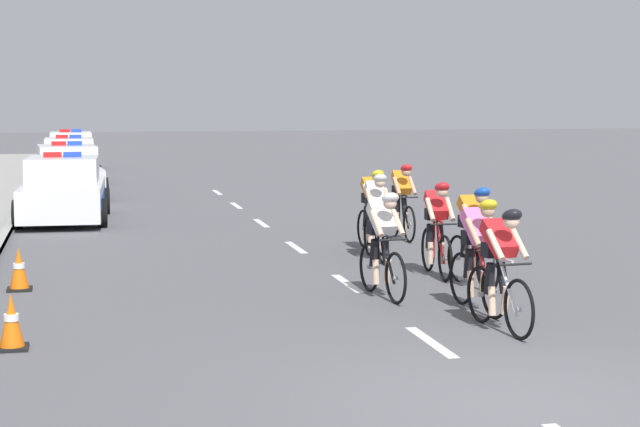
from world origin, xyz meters
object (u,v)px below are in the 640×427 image
cyclist_eighth (402,200)px  police_car_nearest (64,192)px  police_car_second (67,173)px  police_car_furthest (71,152)px  cyclist_fourth (473,235)px  cyclist_second (478,253)px  cyclist_fifth (437,227)px  cyclist_lead (500,267)px  traffic_cone_near (19,270)px  cyclist_third (383,243)px  cyclist_sixth (376,215)px  cyclist_seventh (373,209)px  traffic_cone_mid (11,322)px  police_car_third (69,162)px

cyclist_eighth → police_car_nearest: bearing=144.7°
police_car_second → police_car_furthest: same height
cyclist_fourth → cyclist_second: bearing=-108.8°
cyclist_fifth → police_car_furthest: police_car_furthest is taller
police_car_nearest → police_car_second: (0.00, 6.10, 0.00)m
cyclist_eighth → cyclist_lead: bearing=-98.9°
traffic_cone_near → cyclist_second: bearing=-26.1°
cyclist_third → traffic_cone_near: size_ratio=2.69×
cyclist_third → cyclist_eighth: bearing=70.5°
cyclist_second → cyclist_sixth: 4.69m
traffic_cone_near → police_car_second: bearing=88.0°
traffic_cone_near → cyclist_seventh: bearing=23.7°
police_car_second → traffic_cone_mid: bearing=-91.2°
cyclist_third → cyclist_fourth: size_ratio=1.00×
police_car_second → police_car_third: same height
cyclist_second → cyclist_sixth: size_ratio=1.00×
police_car_second → traffic_cone_mid: (-0.38, -18.79, -0.37)m
traffic_cone_mid → traffic_cone_near: bearing=91.9°
cyclist_fifth → police_car_nearest: bearing=123.0°
cyclist_seventh → police_car_third: (-5.63, 17.65, -0.11)m
police_car_nearest → police_car_furthest: (0.00, 17.77, 0.00)m
police_car_nearest → police_car_second: size_ratio=0.99×
police_car_second → traffic_cone_near: 15.01m
cyclist_lead → cyclist_seventh: bearing=87.6°
police_car_third → cyclist_lead: bearing=-77.7°
cyclist_second → police_car_third: 23.94m
police_car_second → police_car_furthest: 11.67m
police_car_second → cyclist_seventh: bearing=-65.4°
cyclist_lead → cyclist_fifth: bearing=82.2°
cyclist_fourth → police_car_furthest: (-6.11, 27.87, -0.11)m
police_car_nearest → police_car_second: 6.10m
cyclist_third → traffic_cone_near: (-5.07, 1.73, -0.48)m
cyclist_seventh → cyclist_eighth: bearing=55.6°
cyclist_second → traffic_cone_near: 6.73m
cyclist_seventh → police_car_furthest: police_car_furthest is taller
police_car_furthest → police_car_nearest: bearing=-90.0°
cyclist_second → police_car_second: bearing=107.1°
cyclist_fourth → police_car_third: police_car_third is taller
cyclist_fourth → police_car_nearest: police_car_nearest is taller
cyclist_eighth → police_car_furthest: size_ratio=0.39×
cyclist_lead → cyclist_fifth: 3.98m
cyclist_lead → traffic_cone_mid: 5.76m
cyclist_seventh → cyclist_fifth: bearing=-84.8°
cyclist_third → cyclist_seventh: same height
cyclist_seventh → cyclist_eighth: same height
cyclist_sixth → cyclist_second: bearing=-88.9°
cyclist_second → traffic_cone_mid: cyclist_second is taller
cyclist_fifth → police_car_furthest: bearing=102.4°
police_car_second → traffic_cone_mid: police_car_second is taller
cyclist_lead → cyclist_third: (-0.79, 2.39, 0.00)m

